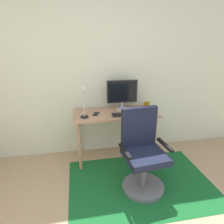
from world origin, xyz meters
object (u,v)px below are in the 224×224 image
Objects in this scene: coffee_cup at (147,105)px; desk_lamp at (84,98)px; monitor at (122,93)px; computer_mouse at (146,112)px; keyboard at (127,114)px; desk at (116,118)px; cell_phone at (96,114)px; office_chair at (143,157)px.

desk_lamp reaches higher than coffee_cup.
monitor is 0.45m from computer_mouse.
coffee_cup is at bearing 33.68° from keyboard.
keyboard is 0.66m from desk_lamp.
desk is at bearing 165.69° from computer_mouse.
cell_phone is at bearing -175.07° from desk.
monitor is at bearing 178.29° from coffee_cup.
office_chair reaches higher than computer_mouse.
desk_lamp is at bearing -128.85° from cell_phone.
computer_mouse is 0.92m from desk_lamp.
office_chair reaches higher than coffee_cup.
computer_mouse is (0.30, -0.24, -0.24)m from monitor.
office_chair is at bearing -84.97° from keyboard.
monitor is 0.64m from desk_lamp.
office_chair reaches higher than keyboard.
monitor reaches higher than keyboard.
cell_phone is at bearing -169.72° from coffee_cup.
computer_mouse is at bearing 62.53° from office_chair.
cell_phone is at bearing 118.82° from office_chair.
keyboard is at bearing 8.04° from cell_phone.
coffee_cup reaches higher than cell_phone.
coffee_cup is 1.04m from desk_lamp.
cell_phone is at bearing 166.02° from keyboard.
monitor is at bearing 42.96° from cell_phone.
keyboard is 0.29m from computer_mouse.
coffee_cup is at bearing 32.30° from cell_phone.
coffee_cup is at bearing 62.14° from office_chair.
coffee_cup is 0.21× the size of desk_lamp.
coffee_cup is at bearing -1.71° from monitor.
cell_phone is 0.33m from desk_lamp.
computer_mouse is at bearing -14.31° from desk.
desk is 0.40m from monitor.
monitor is 3.27× the size of cell_phone.
cell_phone is 0.14× the size of office_chair.
cell_phone is (-0.29, -0.03, 0.10)m from desk.
keyboard is at bearing -146.32° from coffee_cup.
desk is at bearing -132.94° from monitor.
desk is 2.83× the size of keyboard.
monitor is 4.40× the size of computer_mouse.
monitor is 0.45m from coffee_cup.
keyboard is (0.01, -0.27, -0.25)m from monitor.
keyboard reaches higher than desk.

